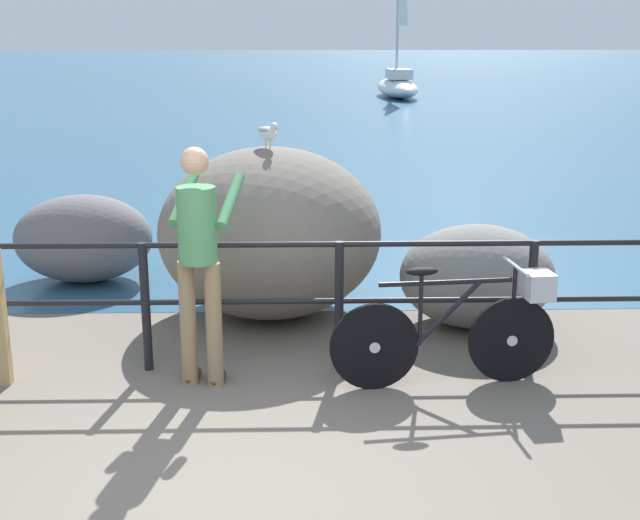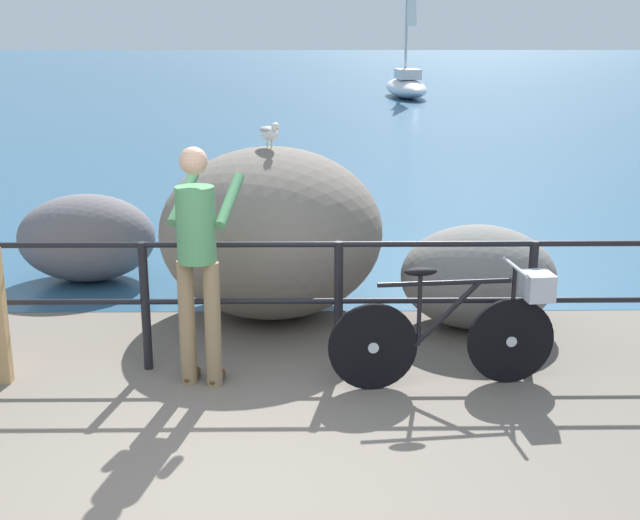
{
  "view_description": "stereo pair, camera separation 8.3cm",
  "coord_description": "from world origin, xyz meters",
  "px_view_note": "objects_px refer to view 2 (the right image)",
  "views": [
    {
      "loc": [
        0.44,
        -4.24,
        2.59
      ],
      "look_at": [
        0.6,
        2.35,
        0.77
      ],
      "focal_mm": 47.59,
      "sensor_mm": 36.0,
      "label": 1
    },
    {
      "loc": [
        0.52,
        -4.24,
        2.59
      ],
      "look_at": [
        0.6,
        2.35,
        0.77
      ],
      "focal_mm": 47.59,
      "sensor_mm": 36.0,
      "label": 2
    }
  ],
  "objects_px": {
    "breakwater_boulder_main": "(271,232)",
    "sailboat": "(406,78)",
    "person_at_railing": "(198,255)",
    "breakwater_boulder_right": "(478,277)",
    "breakwater_boulder_left": "(87,238)",
    "bicycle": "(463,326)",
    "seagull": "(269,132)"
  },
  "relations": [
    {
      "from": "bicycle",
      "to": "breakwater_boulder_main",
      "type": "height_order",
      "value": "breakwater_boulder_main"
    },
    {
      "from": "breakwater_boulder_left",
      "to": "seagull",
      "type": "relative_size",
      "value": 4.36
    },
    {
      "from": "breakwater_boulder_left",
      "to": "seagull",
      "type": "bearing_deg",
      "value": -29.71
    },
    {
      "from": "breakwater_boulder_main",
      "to": "breakwater_boulder_right",
      "type": "bearing_deg",
      "value": -11.46
    },
    {
      "from": "breakwater_boulder_main",
      "to": "breakwater_boulder_right",
      "type": "relative_size",
      "value": 1.48
    },
    {
      "from": "seagull",
      "to": "sailboat",
      "type": "height_order",
      "value": "sailboat"
    },
    {
      "from": "breakwater_boulder_right",
      "to": "seagull",
      "type": "height_order",
      "value": "seagull"
    },
    {
      "from": "bicycle",
      "to": "breakwater_boulder_left",
      "type": "xyz_separation_m",
      "value": [
        -3.46,
        2.76,
        -0.01
      ]
    },
    {
      "from": "breakwater_boulder_right",
      "to": "person_at_railing",
      "type": "bearing_deg",
      "value": -151.62
    },
    {
      "from": "person_at_railing",
      "to": "sailboat",
      "type": "distance_m",
      "value": 26.58
    },
    {
      "from": "breakwater_boulder_right",
      "to": "sailboat",
      "type": "bearing_deg",
      "value": 85.11
    },
    {
      "from": "person_at_railing",
      "to": "breakwater_boulder_left",
      "type": "bearing_deg",
      "value": 42.37
    },
    {
      "from": "bicycle",
      "to": "breakwater_boulder_main",
      "type": "distance_m",
      "value": 2.25
    },
    {
      "from": "breakwater_boulder_main",
      "to": "sailboat",
      "type": "bearing_deg",
      "value": 80.83
    },
    {
      "from": "bicycle",
      "to": "seagull",
      "type": "relative_size",
      "value": 5.18
    },
    {
      "from": "seagull",
      "to": "sailboat",
      "type": "distance_m",
      "value": 24.97
    },
    {
      "from": "seagull",
      "to": "breakwater_boulder_right",
      "type": "bearing_deg",
      "value": 50.06
    },
    {
      "from": "bicycle",
      "to": "breakwater_boulder_left",
      "type": "height_order",
      "value": "bicycle"
    },
    {
      "from": "breakwater_boulder_main",
      "to": "breakwater_boulder_left",
      "type": "distance_m",
      "value": 2.28
    },
    {
      "from": "breakwater_boulder_main",
      "to": "breakwater_boulder_left",
      "type": "height_order",
      "value": "breakwater_boulder_main"
    },
    {
      "from": "person_at_railing",
      "to": "breakwater_boulder_left",
      "type": "height_order",
      "value": "person_at_railing"
    },
    {
      "from": "bicycle",
      "to": "person_at_railing",
      "type": "height_order",
      "value": "person_at_railing"
    },
    {
      "from": "bicycle",
      "to": "seagull",
      "type": "bearing_deg",
      "value": 125.95
    },
    {
      "from": "breakwater_boulder_main",
      "to": "sailboat",
      "type": "height_order",
      "value": "sailboat"
    },
    {
      "from": "bicycle",
      "to": "seagull",
      "type": "xyz_separation_m",
      "value": [
        -1.48,
        1.63,
        1.22
      ]
    },
    {
      "from": "breakwater_boulder_left",
      "to": "sailboat",
      "type": "distance_m",
      "value": 24.24
    },
    {
      "from": "breakwater_boulder_left",
      "to": "sailboat",
      "type": "bearing_deg",
      "value": 75.79
    },
    {
      "from": "breakwater_boulder_left",
      "to": "sailboat",
      "type": "height_order",
      "value": "sailboat"
    },
    {
      "from": "breakwater_boulder_main",
      "to": "person_at_railing",
      "type": "bearing_deg",
      "value": -105.79
    },
    {
      "from": "bicycle",
      "to": "sailboat",
      "type": "height_order",
      "value": "sailboat"
    },
    {
      "from": "breakwater_boulder_main",
      "to": "seagull",
      "type": "height_order",
      "value": "seagull"
    },
    {
      "from": "breakwater_boulder_main",
      "to": "sailboat",
      "type": "xyz_separation_m",
      "value": [
        3.97,
        24.59,
        -0.07
      ]
    }
  ]
}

